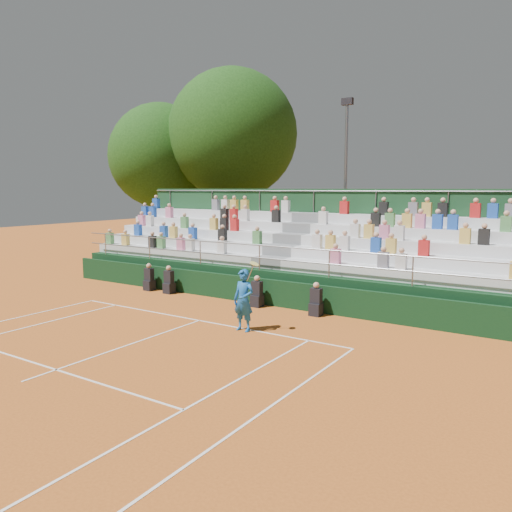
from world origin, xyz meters
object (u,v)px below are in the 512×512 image
Objects in this scene: tennis_player at (244,300)px; floodlight_mast at (346,173)px; tree_east at (233,134)px; tree_west at (161,156)px.

tennis_player is 0.25× the size of floodlight_mast.
tree_west is at bearing -165.25° from tree_east.
tennis_player is 0.22× the size of tree_west.
tennis_player is at bearing -81.04° from floodlight_mast.
floodlight_mast is at bearing -10.36° from tree_east.
tree_east is at bearing 126.68° from tennis_player.
tree_west is 1.11× the size of floodlight_mast.
tree_east is 1.32× the size of floodlight_mast.
floodlight_mast is (-1.95, 12.37, 4.24)m from tennis_player.
tree_east is at bearing 169.64° from floodlight_mast.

